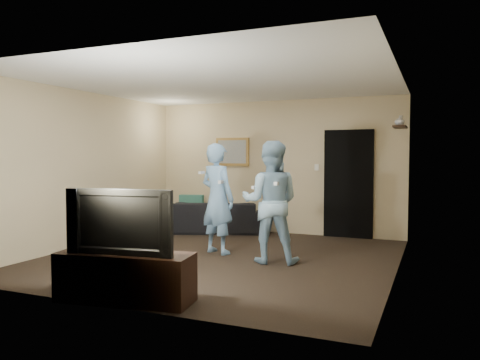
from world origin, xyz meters
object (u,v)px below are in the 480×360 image
at_px(television, 124,221).
at_px(wii_player_right, 271,202).
at_px(sofa, 216,217).
at_px(tv_console, 125,277).
at_px(wii_player_left, 217,199).

height_order(television, wii_player_right, wii_player_right).
bearing_deg(television, sofa, 95.34).
bearing_deg(tv_console, wii_player_right, 62.03).
height_order(tv_console, wii_player_left, wii_player_left).
bearing_deg(television, wii_player_left, 85.10).
bearing_deg(wii_player_left, wii_player_right, -15.51).
relative_size(television, wii_player_right, 0.68).
bearing_deg(wii_player_left, sofa, 116.48).
relative_size(tv_console, wii_player_left, 0.84).
bearing_deg(sofa, television, 84.06).
relative_size(tv_console, television, 1.23).
distance_m(tv_console, wii_player_left, 2.62).
bearing_deg(wii_player_left, tv_console, -86.65).
xyz_separation_m(wii_player_left, wii_player_right, (0.97, -0.27, 0.01)).
height_order(tv_console, television, television).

